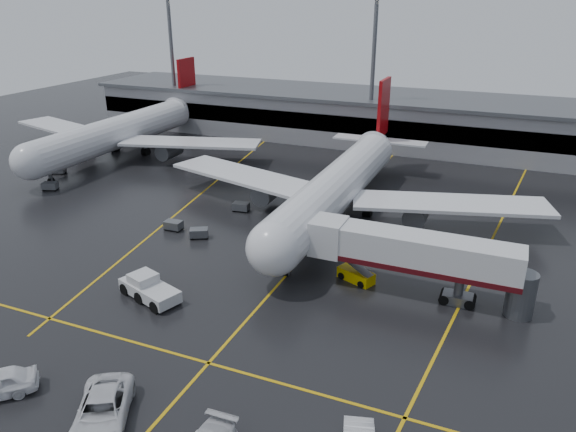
% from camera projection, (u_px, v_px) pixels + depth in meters
% --- Properties ---
extents(ground, '(220.00, 220.00, 0.00)m').
position_uv_depth(ground, '(312.00, 246.00, 59.39)').
color(ground, black).
rests_on(ground, ground).
extents(apron_line_centre, '(0.25, 90.00, 0.02)m').
position_uv_depth(apron_line_centre, '(312.00, 246.00, 59.39)').
color(apron_line_centre, gold).
rests_on(apron_line_centre, ground).
extents(apron_line_stop, '(60.00, 0.25, 0.02)m').
position_uv_depth(apron_line_stop, '(209.00, 363.00, 40.62)').
color(apron_line_stop, gold).
rests_on(apron_line_stop, ground).
extents(apron_line_left, '(9.99, 69.35, 0.02)m').
position_uv_depth(apron_line_left, '(201.00, 193.00, 75.11)').
color(apron_line_left, gold).
rests_on(apron_line_left, ground).
extents(apron_line_right, '(7.57, 69.64, 0.02)m').
position_uv_depth(apron_line_right, '(493.00, 238.00, 61.46)').
color(apron_line_right, gold).
rests_on(apron_line_right, ground).
extents(terminal, '(122.00, 19.00, 8.60)m').
position_uv_depth(terminal, '(405.00, 120.00, 98.65)').
color(terminal, gray).
rests_on(terminal, ground).
extents(light_mast_left, '(3.00, 1.20, 25.45)m').
position_uv_depth(light_mast_left, '(172.00, 55.00, 105.91)').
color(light_mast_left, '#595B60').
rests_on(light_mast_left, ground).
extents(light_mast_mid, '(3.00, 1.20, 25.45)m').
position_uv_depth(light_mast_mid, '(373.00, 64.00, 91.55)').
color(light_mast_mid, '#595B60').
rests_on(light_mast_mid, ground).
extents(main_airliner, '(48.80, 45.60, 14.10)m').
position_uv_depth(main_airliner, '(341.00, 183.00, 66.08)').
color(main_airliner, silver).
rests_on(main_airliner, ground).
extents(second_airliner, '(48.80, 45.60, 14.10)m').
position_uv_depth(second_airliner, '(123.00, 131.00, 91.40)').
color(second_airliner, silver).
rests_on(second_airliner, ground).
extents(jet_bridge, '(19.90, 3.40, 6.05)m').
position_uv_depth(jet_bridge, '(414.00, 255.00, 48.52)').
color(jet_bridge, silver).
rests_on(jet_bridge, ground).
extents(pushback_tractor, '(6.68, 4.39, 2.22)m').
position_uv_depth(pushback_tractor, '(149.00, 289.00, 49.09)').
color(pushback_tractor, silver).
rests_on(pushback_tractor, ground).
extents(belt_loader, '(3.88, 2.77, 2.26)m').
position_uv_depth(belt_loader, '(356.00, 275.00, 52.13)').
color(belt_loader, '#D9B404').
rests_on(belt_loader, ground).
extents(service_van_a, '(6.12, 7.60, 1.92)m').
position_uv_depth(service_van_a, '(102.00, 411.00, 34.60)').
color(service_van_a, silver).
rests_on(service_van_a, ground).
extents(baggage_cart_a, '(2.38, 2.08, 1.12)m').
position_uv_depth(baggage_cart_a, '(199.00, 233.00, 61.21)').
color(baggage_cart_a, '#595B60').
rests_on(baggage_cart_a, ground).
extents(baggage_cart_b, '(2.05, 1.37, 1.12)m').
position_uv_depth(baggage_cart_b, '(173.00, 225.00, 63.29)').
color(baggage_cart_b, '#595B60').
rests_on(baggage_cart_b, ground).
extents(baggage_cart_c, '(2.17, 1.58, 1.12)m').
position_uv_depth(baggage_cart_c, '(241.00, 206.00, 68.79)').
color(baggage_cart_c, '#595B60').
rests_on(baggage_cart_c, ground).
extents(baggage_cart_d, '(2.32, 1.90, 1.12)m').
position_uv_depth(baggage_cart_d, '(58.00, 170.00, 83.14)').
color(baggage_cart_d, '#595B60').
rests_on(baggage_cart_d, ground).
extents(baggage_cart_e, '(2.34, 1.96, 1.12)m').
position_uv_depth(baggage_cart_e, '(50.00, 186.00, 76.19)').
color(baggage_cart_e, '#595B60').
rests_on(baggage_cart_e, ground).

